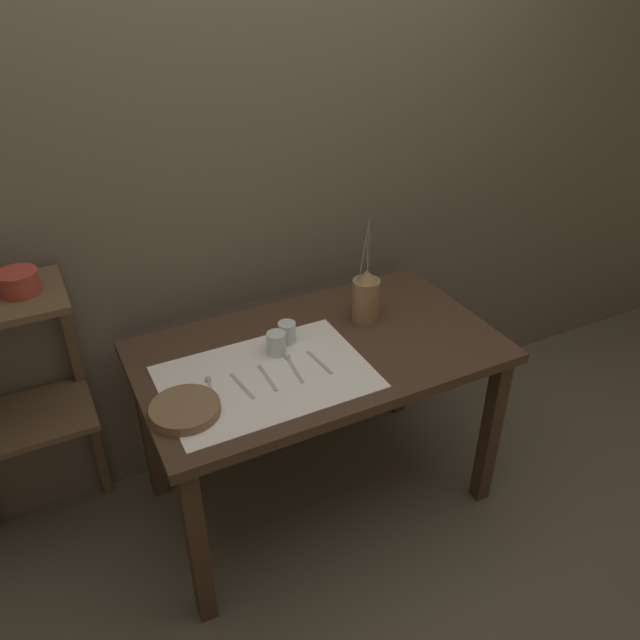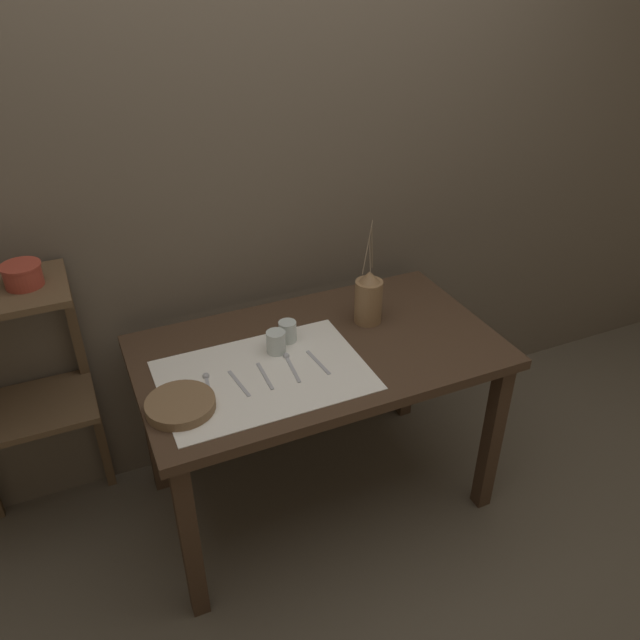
# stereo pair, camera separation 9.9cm
# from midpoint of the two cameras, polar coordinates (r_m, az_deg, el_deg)

# --- Properties ---
(ground_plane) EXTENTS (12.00, 12.00, 0.00)m
(ground_plane) POSITION_cam_midpoint_polar(r_m,az_deg,el_deg) (2.82, -1.15, -15.51)
(ground_plane) COLOR brown
(stone_wall_back) EXTENTS (7.00, 0.06, 2.40)m
(stone_wall_back) POSITION_cam_midpoint_polar(r_m,az_deg,el_deg) (2.53, -6.47, 11.36)
(stone_wall_back) COLOR brown
(stone_wall_back) RESTS_ON ground_plane
(wooden_table) EXTENTS (1.35, 0.77, 0.76)m
(wooden_table) POSITION_cam_midpoint_polar(r_m,az_deg,el_deg) (2.38, -1.32, -4.49)
(wooden_table) COLOR #422D1E
(wooden_table) RESTS_ON ground_plane
(wooden_shelf_unit) EXTENTS (0.49, 0.33, 1.09)m
(wooden_shelf_unit) POSITION_cam_midpoint_polar(r_m,az_deg,el_deg) (2.45, -27.63, -4.78)
(wooden_shelf_unit) COLOR brown
(wooden_shelf_unit) RESTS_ON ground_plane
(linen_cloth) EXTENTS (0.72, 0.49, 0.00)m
(linen_cloth) POSITION_cam_midpoint_polar(r_m,az_deg,el_deg) (2.19, -6.23, -5.21)
(linen_cloth) COLOR white
(linen_cloth) RESTS_ON wooden_table
(pitcher_with_flowers) EXTENTS (0.11, 0.11, 0.43)m
(pitcher_with_flowers) POSITION_cam_midpoint_polar(r_m,az_deg,el_deg) (2.44, 3.05, 2.09)
(pitcher_with_flowers) COLOR olive
(pitcher_with_flowers) RESTS_ON wooden_table
(wooden_bowl) EXTENTS (0.23, 0.23, 0.04)m
(wooden_bowl) POSITION_cam_midpoint_polar(r_m,az_deg,el_deg) (2.07, -13.59, -8.00)
(wooden_bowl) COLOR brown
(wooden_bowl) RESTS_ON wooden_table
(glass_tumbler_near) EXTENTS (0.07, 0.07, 0.08)m
(glass_tumbler_near) POSITION_cam_midpoint_polar(r_m,az_deg,el_deg) (2.27, -5.25, -2.15)
(glass_tumbler_near) COLOR silver
(glass_tumbler_near) RESTS_ON wooden_table
(glass_tumbler_far) EXTENTS (0.07, 0.07, 0.08)m
(glass_tumbler_far) POSITION_cam_midpoint_polar(r_m,az_deg,el_deg) (2.34, -4.26, -1.14)
(glass_tumbler_far) COLOR silver
(glass_tumbler_far) RESTS_ON wooden_table
(spoon_outer) EXTENTS (0.04, 0.17, 0.02)m
(spoon_outer) POSITION_cam_midpoint_polar(r_m,az_deg,el_deg) (2.17, -11.36, -5.84)
(spoon_outer) COLOR #A8A8AD
(spoon_outer) RESTS_ON wooden_table
(fork_outer) EXTENTS (0.03, 0.16, 0.00)m
(fork_outer) POSITION_cam_midpoint_polar(r_m,az_deg,el_deg) (2.15, -8.46, -5.99)
(fork_outer) COLOR #A8A8AD
(fork_outer) RESTS_ON wooden_table
(knife_center) EXTENTS (0.02, 0.16, 0.00)m
(knife_center) POSITION_cam_midpoint_polar(r_m,az_deg,el_deg) (2.18, -6.13, -5.27)
(knife_center) COLOR #A8A8AD
(knife_center) RESTS_ON wooden_table
(spoon_inner) EXTENTS (0.03, 0.17, 0.02)m
(spoon_inner) POSITION_cam_midpoint_polar(r_m,az_deg,el_deg) (2.24, -4.04, -3.82)
(spoon_inner) COLOR #A8A8AD
(spoon_inner) RESTS_ON wooden_table
(fork_inner) EXTENTS (0.03, 0.16, 0.00)m
(fork_inner) POSITION_cam_midpoint_polar(r_m,az_deg,el_deg) (2.24, -1.32, -3.91)
(fork_inner) COLOR #A8A8AD
(fork_inner) RESTS_ON wooden_table
(metal_pot_small) EXTENTS (0.13, 0.13, 0.08)m
(metal_pot_small) POSITION_cam_midpoint_polar(r_m,az_deg,el_deg) (2.23, -27.02, 3.15)
(metal_pot_small) COLOR #9E3828
(metal_pot_small) RESTS_ON wooden_shelf_unit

